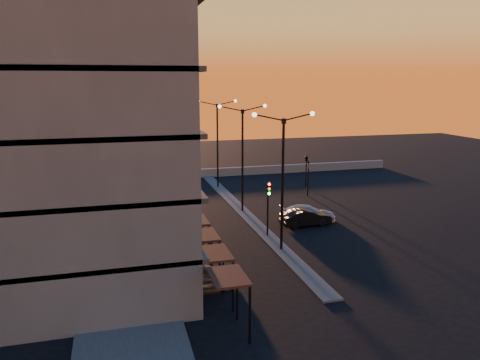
% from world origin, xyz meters
% --- Properties ---
extents(ground, '(120.00, 120.00, 0.00)m').
position_xyz_m(ground, '(0.00, 0.00, 0.00)').
color(ground, black).
rests_on(ground, ground).
extents(sidewalk_west, '(5.00, 40.00, 0.12)m').
position_xyz_m(sidewalk_west, '(-10.50, 4.00, 0.06)').
color(sidewalk_west, '#4A4A48').
rests_on(sidewalk_west, ground).
extents(median, '(1.20, 36.00, 0.12)m').
position_xyz_m(median, '(0.00, 10.00, 0.06)').
color(median, '#4A4A48').
rests_on(median, ground).
extents(parapet, '(44.00, 0.50, 1.00)m').
position_xyz_m(parapet, '(2.00, 26.00, 0.50)').
color(parapet, slate).
rests_on(parapet, ground).
extents(building, '(14.35, 17.08, 25.00)m').
position_xyz_m(building, '(-14.00, 0.03, 11.91)').
color(building, '#69635D').
rests_on(building, ground).
extents(streetlamp_near, '(4.32, 0.32, 9.51)m').
position_xyz_m(streetlamp_near, '(0.00, 0.00, 5.59)').
color(streetlamp_near, black).
rests_on(streetlamp_near, ground).
extents(streetlamp_mid, '(4.32, 0.32, 9.51)m').
position_xyz_m(streetlamp_mid, '(0.00, 10.00, 5.59)').
color(streetlamp_mid, black).
rests_on(streetlamp_mid, ground).
extents(streetlamp_far, '(4.32, 0.32, 9.51)m').
position_xyz_m(streetlamp_far, '(0.00, 20.00, 5.59)').
color(streetlamp_far, black).
rests_on(streetlamp_far, ground).
extents(traffic_light_main, '(0.28, 0.44, 4.25)m').
position_xyz_m(traffic_light_main, '(0.00, 2.87, 2.89)').
color(traffic_light_main, black).
rests_on(traffic_light_main, ground).
extents(signal_east_a, '(0.13, 0.16, 3.60)m').
position_xyz_m(signal_east_a, '(8.00, 14.00, 1.93)').
color(signal_east_a, black).
rests_on(signal_east_a, ground).
extents(signal_east_b, '(0.42, 1.99, 3.60)m').
position_xyz_m(signal_east_b, '(9.50, 18.00, 3.10)').
color(signal_east_b, black).
rests_on(signal_east_b, ground).
extents(car_hatchback, '(4.41, 1.96, 1.48)m').
position_xyz_m(car_hatchback, '(-6.50, -4.34, 0.74)').
color(car_hatchback, '#9A9BA1').
rests_on(car_hatchback, ground).
extents(car_sedan, '(4.23, 1.69, 1.37)m').
position_xyz_m(car_sedan, '(3.84, 4.80, 0.68)').
color(car_sedan, black).
rests_on(car_sedan, ground).
extents(car_wagon, '(4.88, 2.67, 1.34)m').
position_xyz_m(car_wagon, '(4.50, 5.89, 0.67)').
color(car_wagon, silver).
rests_on(car_wagon, ground).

